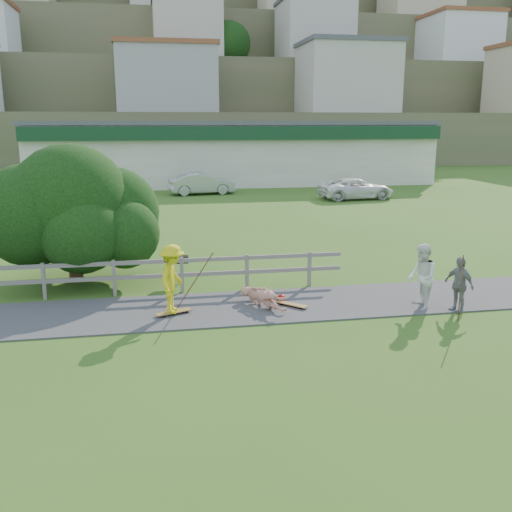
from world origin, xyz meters
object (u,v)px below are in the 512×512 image
Objects in this scene: skater_fallen at (263,298)px; bbq at (182,269)px; skater_rider at (173,283)px; car_white at (356,189)px; spectator_a at (422,277)px; car_silver at (202,184)px; spectator_b at (459,284)px; tree at (73,227)px.

bbq is (-2.08, 2.99, 0.13)m from skater_fallen.
car_white is at bearing -11.79° from skater_rider.
skater_rider reaches higher than spectator_a.
spectator_a is 26.78m from car_silver.
car_white is (9.92, -4.37, -0.08)m from car_silver.
spectator_b is at bearing -78.37° from skater_rider.
car_silver is (-4.63, 26.92, -0.00)m from spectator_b.
tree is 3.73m from bbq.
car_white is 0.82× the size of tree.
tree reaches higher than skater_fallen.
car_white reaches higher than skater_fallen.
spectator_b is at bearing -177.88° from car_silver.
skater_fallen is 0.28× the size of tree.
spectator_a reaches higher than car_white.
tree is (-15.94, -17.55, 1.10)m from car_white.
spectator_a is at bearing -179.62° from car_silver.
skater_fallen is 0.34× the size of car_white.
car_silver is (-3.74, 26.52, -0.15)m from spectator_a.
spectator_b is 0.33× the size of car_silver.
spectator_b is 0.31× the size of car_white.
tree is 6.91× the size of bbq.
spectator_a is 0.39× the size of car_silver.
car_white is (10.48, 21.33, 0.38)m from skater_fallen.
tree is at bearing 116.50° from skater_fallen.
spectator_a is 2.07× the size of bbq.
bbq is at bearing -142.70° from spectator_b.
skater_rider is at bearing 165.65° from car_silver.
car_silver is at bearing 84.20° from bbq.
car_silver reaches higher than skater_fallen.
spectator_b is 1.74× the size of bbq.
skater_rider is at bearing -96.51° from bbq.
car_white is (5.29, 22.55, -0.08)m from spectator_b.
spectator_a is 0.30× the size of tree.
spectator_b reaches higher than skater_fallen.
car_silver is 22.76m from tree.
spectator_b reaches higher than car_silver.
skater_fallen is 0.92× the size of spectator_a.
car_silver is at bearing 167.16° from spectator_b.
skater_rider is 6.81m from spectator_a.
spectator_b is 11.81m from tree.
skater_rider is at bearing 155.50° from skater_fallen.
spectator_a reaches higher than spectator_b.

